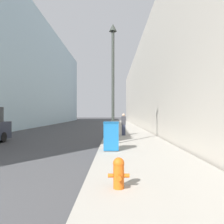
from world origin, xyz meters
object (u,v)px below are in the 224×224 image
Objects in this scene: fire_hydrant at (119,172)px; trash_bin at (111,136)px; lamppost at (113,74)px; pedestrian_on_sidewalk at (124,124)px.

trash_bin is (-0.23, 5.00, 0.31)m from fire_hydrant.
fire_hydrant is 0.10× the size of lamppost.
pedestrian_on_sidewalk reaches higher than fire_hydrant.
lamppost is (-0.16, 7.10, 3.47)m from fire_hydrant.
fire_hydrant is 7.90m from lamppost.
pedestrian_on_sidewalk is (0.79, 4.70, -2.99)m from lamppost.
fire_hydrant is 0.41× the size of pedestrian_on_sidewalk.
lamppost is (0.07, 2.10, 3.16)m from trash_bin.
lamppost is at bearing -99.53° from pedestrian_on_sidewalk.
trash_bin is 0.20× the size of lamppost.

